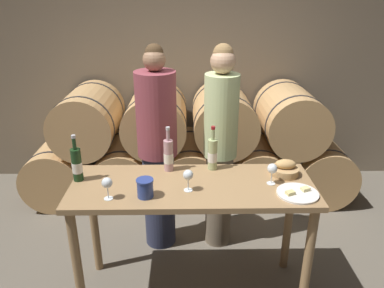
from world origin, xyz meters
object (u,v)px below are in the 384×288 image
at_px(bread_basket, 285,169).
at_px(wine_glass_left, 188,176).
at_px(person_left, 158,150).
at_px(wine_glass_center, 272,169).
at_px(wine_bottle_red, 77,164).
at_px(person_right, 220,147).
at_px(blue_crock, 145,187).
at_px(tasting_table, 192,202).
at_px(cheese_plate, 298,193).
at_px(wine_bottle_white, 213,154).
at_px(wine_glass_far_left, 107,183).
at_px(wine_bottle_rose, 169,155).

relative_size(bread_basket, wine_glass_left, 1.33).
xyz_separation_m(person_left, bread_basket, (0.96, -0.49, 0.06)).
bearing_deg(wine_glass_left, wine_glass_center, 8.78).
height_order(wine_bottle_red, bread_basket, wine_bottle_red).
relative_size(person_right, blue_crock, 14.44).
relative_size(tasting_table, cheese_plate, 6.14).
bearing_deg(tasting_table, person_right, 68.23).
distance_m(wine_bottle_white, blue_crock, 0.61).
relative_size(wine_glass_far_left, wine_glass_center, 1.00).
xyz_separation_m(wine_bottle_rose, bread_basket, (0.85, -0.09, -0.08)).
xyz_separation_m(person_left, person_right, (0.53, 0.00, 0.03)).
bearing_deg(wine_glass_left, wine_glass_far_left, -169.22).
relative_size(tasting_table, wine_bottle_rose, 4.94).
height_order(blue_crock, wine_glass_center, wine_glass_center).
bearing_deg(bread_basket, wine_bottle_white, 168.61).
height_order(wine_bottle_rose, blue_crock, wine_bottle_rose).
relative_size(tasting_table, wine_glass_left, 11.12).
relative_size(blue_crock, bread_basket, 0.62).
xyz_separation_m(person_left, wine_glass_far_left, (-0.26, -0.80, 0.13)).
relative_size(person_left, wine_bottle_white, 5.33).
bearing_deg(person_left, tasting_table, -65.52).
bearing_deg(person_right, wine_glass_far_left, -134.60).
xyz_separation_m(wine_bottle_red, wine_bottle_rose, (0.63, 0.15, 0.00)).
relative_size(wine_bottle_white, wine_bottle_rose, 0.99).
height_order(person_right, blue_crock, person_right).
relative_size(wine_bottle_rose, blue_crock, 2.73).
bearing_deg(wine_glass_center, wine_glass_far_left, -170.27).
bearing_deg(person_left, blue_crock, -91.87).
bearing_deg(wine_bottle_white, person_right, 76.22).
height_order(tasting_table, blue_crock, blue_crock).
bearing_deg(person_left, cheese_plate, -38.29).
relative_size(person_right, bread_basket, 8.95).
xyz_separation_m(tasting_table, blue_crock, (-0.31, -0.16, 0.21)).
height_order(tasting_table, wine_bottle_rose, wine_bottle_rose).
xyz_separation_m(tasting_table, person_right, (0.25, 0.62, 0.15)).
xyz_separation_m(person_left, wine_bottle_red, (-0.52, -0.54, 0.14)).
height_order(cheese_plate, wine_glass_center, wine_glass_center).
bearing_deg(wine_bottle_rose, tasting_table, -52.49).
bearing_deg(blue_crock, wine_bottle_rose, 70.34).
relative_size(cheese_plate, wine_glass_far_left, 1.81).
bearing_deg(wine_bottle_white, wine_glass_far_left, -148.86).
relative_size(person_right, wine_bottle_rose, 5.29).
bearing_deg(wine_glass_left, wine_bottle_white, 60.46).
bearing_deg(wine_bottle_white, person_left, 138.90).
relative_size(wine_bottle_rose, wine_glass_far_left, 2.25).
height_order(wine_bottle_rose, cheese_plate, wine_bottle_rose).
bearing_deg(person_right, wine_bottle_rose, -136.50).
xyz_separation_m(wine_bottle_rose, wine_glass_left, (0.14, -0.31, -0.01)).
bearing_deg(wine_bottle_white, wine_bottle_rose, -177.13).
bearing_deg(blue_crock, cheese_plate, 0.65).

